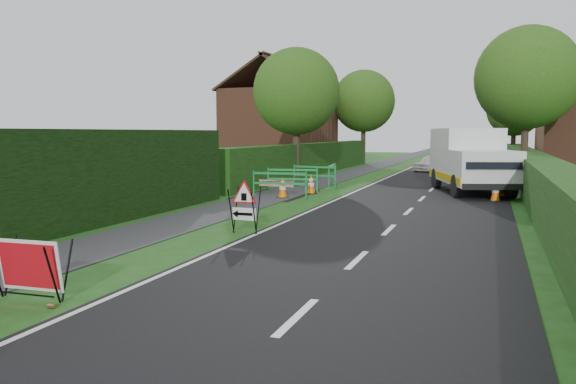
% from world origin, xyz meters
% --- Properties ---
extents(ground, '(120.00, 120.00, 0.00)m').
position_xyz_m(ground, '(0.00, 0.00, 0.00)').
color(ground, '#1E4714').
rests_on(ground, ground).
extents(road_surface, '(6.00, 90.00, 0.02)m').
position_xyz_m(road_surface, '(2.50, 35.00, 0.00)').
color(road_surface, black).
rests_on(road_surface, ground).
extents(footpath, '(2.00, 90.00, 0.02)m').
position_xyz_m(footpath, '(-3.00, 35.00, 0.01)').
color(footpath, '#2D2D30').
rests_on(footpath, ground).
extents(hedge_west_near, '(1.10, 18.00, 2.50)m').
position_xyz_m(hedge_west_near, '(-5.00, 0.00, 0.00)').
color(hedge_west_near, black).
rests_on(hedge_west_near, ground).
extents(hedge_west_far, '(1.00, 24.00, 1.80)m').
position_xyz_m(hedge_west_far, '(-5.00, 22.00, 0.00)').
color(hedge_west_far, '#14380F').
rests_on(hedge_west_far, ground).
extents(hedge_east, '(1.20, 50.00, 1.50)m').
position_xyz_m(hedge_east, '(6.50, 16.00, 0.00)').
color(hedge_east, '#14380F').
rests_on(hedge_east, ground).
extents(house_west, '(7.50, 7.40, 7.88)m').
position_xyz_m(house_west, '(-10.00, 30.00, 2.90)').
color(house_west, brown).
rests_on(house_west, ground).
extents(tree_nw, '(4.40, 4.40, 6.70)m').
position_xyz_m(tree_nw, '(-4.60, 18.00, 4.48)').
color(tree_nw, '#2D2116').
rests_on(tree_nw, ground).
extents(tree_ne, '(5.20, 5.20, 7.79)m').
position_xyz_m(tree_ne, '(6.40, 22.00, 5.17)').
color(tree_ne, '#2D2116').
rests_on(tree_ne, ground).
extents(tree_fw, '(4.80, 4.80, 7.24)m').
position_xyz_m(tree_fw, '(-4.60, 34.00, 4.83)').
color(tree_fw, '#2D2116').
rests_on(tree_fw, ground).
extents(tree_fe, '(4.20, 4.20, 6.33)m').
position_xyz_m(tree_fe, '(6.40, 38.00, 4.22)').
color(tree_fe, '#2D2116').
rests_on(tree_fe, ground).
extents(red_rect_sign, '(1.07, 0.68, 0.88)m').
position_xyz_m(red_rect_sign, '(-1.35, -3.09, 0.51)').
color(red_rect_sign, black).
rests_on(red_rect_sign, ground).
extents(triangle_sign, '(0.74, 0.74, 1.09)m').
position_xyz_m(triangle_sign, '(-0.69, 2.82, 0.76)').
color(triangle_sign, black).
rests_on(triangle_sign, ground).
extents(works_van, '(3.74, 6.04, 2.59)m').
position_xyz_m(works_van, '(4.03, 14.42, 1.37)').
color(works_van, silver).
rests_on(works_van, ground).
extents(traffic_cone_0, '(0.38, 0.38, 0.79)m').
position_xyz_m(traffic_cone_0, '(5.00, 11.70, 0.39)').
color(traffic_cone_0, black).
rests_on(traffic_cone_0, ground).
extents(traffic_cone_1, '(0.38, 0.38, 0.79)m').
position_xyz_m(traffic_cone_1, '(5.22, 13.32, 0.39)').
color(traffic_cone_1, black).
rests_on(traffic_cone_1, ground).
extents(traffic_cone_2, '(0.38, 0.38, 0.79)m').
position_xyz_m(traffic_cone_2, '(4.76, 16.19, 0.39)').
color(traffic_cone_2, black).
rests_on(traffic_cone_2, ground).
extents(traffic_cone_3, '(0.38, 0.38, 0.79)m').
position_xyz_m(traffic_cone_3, '(-2.40, 10.10, 0.39)').
color(traffic_cone_3, black).
rests_on(traffic_cone_3, ground).
extents(traffic_cone_4, '(0.38, 0.38, 0.79)m').
position_xyz_m(traffic_cone_4, '(-1.83, 11.80, 0.39)').
color(traffic_cone_4, black).
rests_on(traffic_cone_4, ground).
extents(ped_barrier_0, '(2.08, 0.54, 1.00)m').
position_xyz_m(ped_barrier_0, '(-2.47, 9.98, 0.63)').
color(ped_barrier_0, '#178137').
rests_on(ped_barrier_0, ground).
extents(ped_barrier_1, '(2.09, 0.71, 1.00)m').
position_xyz_m(ped_barrier_1, '(-2.69, 12.01, 0.63)').
color(ped_barrier_1, '#178137').
rests_on(ped_barrier_1, ground).
extents(ped_barrier_2, '(2.09, 0.67, 1.00)m').
position_xyz_m(ped_barrier_2, '(-2.41, 14.13, 0.63)').
color(ped_barrier_2, '#178137').
rests_on(ped_barrier_2, ground).
extents(ped_barrier_3, '(0.63, 2.09, 1.00)m').
position_xyz_m(ped_barrier_3, '(-1.88, 15.05, 0.63)').
color(ped_barrier_3, '#178137').
rests_on(ped_barrier_3, ground).
extents(redwhite_plank, '(1.49, 0.22, 0.25)m').
position_xyz_m(redwhite_plank, '(-3.02, 11.04, 0.00)').
color(redwhite_plank, red).
rests_on(redwhite_plank, ground).
extents(litter_can, '(0.12, 0.07, 0.07)m').
position_xyz_m(litter_can, '(-0.82, -3.26, 0.00)').
color(litter_can, '#BF7F4C').
rests_on(litter_can, ground).
extents(hatchback_car, '(2.35, 3.35, 1.06)m').
position_xyz_m(hatchback_car, '(1.39, 26.52, 0.53)').
color(hatchback_car, silver).
rests_on(hatchback_car, ground).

